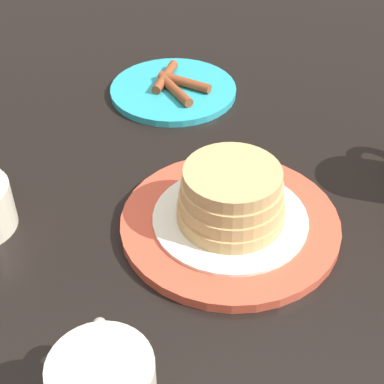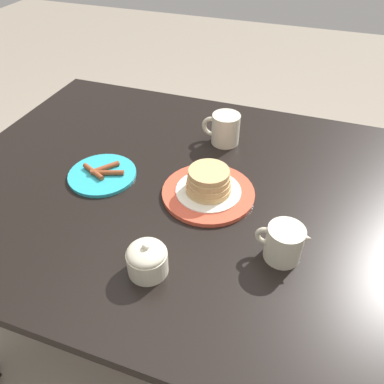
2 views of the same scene
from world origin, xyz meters
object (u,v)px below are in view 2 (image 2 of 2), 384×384
(side_plate_bacon, at_px, (102,174))
(sugar_bowl, at_px, (147,259))
(pancake_plate, at_px, (208,187))
(creamer_pitcher, at_px, (284,243))
(coffee_mug, at_px, (225,129))

(side_plate_bacon, distance_m, sugar_bowl, 0.36)
(pancake_plate, height_order, creamer_pitcher, creamer_pitcher)
(side_plate_bacon, height_order, creamer_pitcher, creamer_pitcher)
(side_plate_bacon, relative_size, sugar_bowl, 2.18)
(coffee_mug, xyz_separation_m, sugar_bowl, (0.02, 0.53, -0.01))
(pancake_plate, relative_size, coffee_mug, 2.04)
(creamer_pitcher, distance_m, sugar_bowl, 0.29)
(pancake_plate, distance_m, sugar_bowl, 0.28)
(pancake_plate, relative_size, sugar_bowl, 2.81)
(pancake_plate, distance_m, side_plate_bacon, 0.30)
(coffee_mug, bearing_deg, creamer_pitcher, 121.33)
(pancake_plate, height_order, side_plate_bacon, pancake_plate)
(sugar_bowl, bearing_deg, creamer_pitcher, -153.16)
(coffee_mug, bearing_deg, side_plate_bacon, 45.59)
(side_plate_bacon, distance_m, creamer_pitcher, 0.53)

